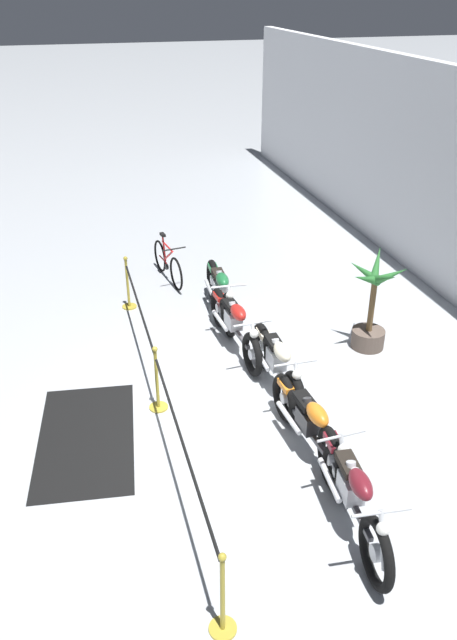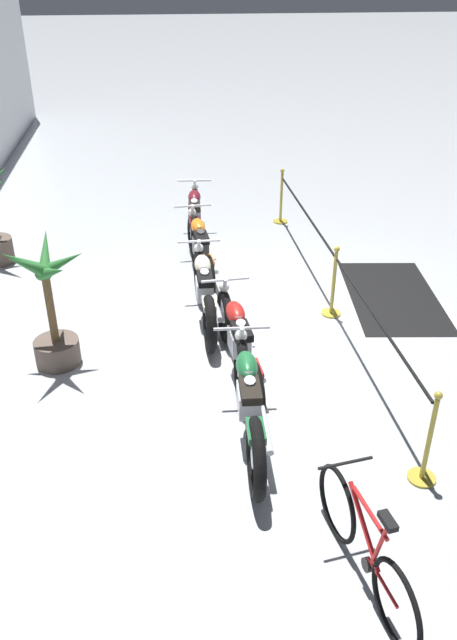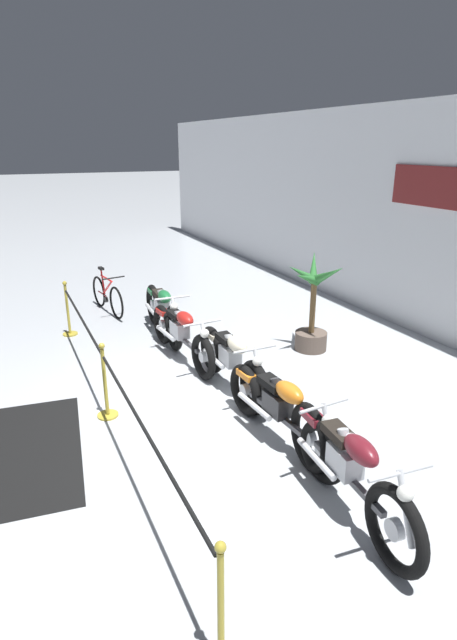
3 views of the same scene
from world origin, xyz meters
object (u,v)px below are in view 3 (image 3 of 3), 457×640
Objects in this scene: motorcycle_maroon_4 at (348,469)px; floor_banner at (24,452)px; stanchion_mid_right at (221,623)px; motorcycle_cream_2 at (232,361)px; motorcycle_green_0 at (163,311)px; stanchion_far_left at (89,341)px; bicycle at (107,296)px; potted_palm_right_of_row at (313,312)px; motorcycle_red_1 at (181,334)px; stanchion_mid_left at (106,392)px; motorcycle_orange_3 at (280,410)px.

motorcycle_maroon_4 is 3.74m from floor_banner.
motorcycle_cream_2 is at bearing 153.60° from stanchion_mid_right.
stanchion_far_left is (1.47, -1.61, 0.21)m from motorcycle_green_0.
potted_palm_right_of_row is (3.59, 2.81, 0.32)m from bicycle.
stanchion_far_left is at bearing -156.09° from motorcycle_maroon_4.
motorcycle_red_1 is 1.40m from motorcycle_cream_2.
motorcycle_green_0 is 1.04× the size of motorcycle_cream_2.
stanchion_mid_left is at bearing -91.07° from motorcycle_cream_2.
motorcycle_maroon_4 reaches higher than floor_banner.
stanchion_mid_left is at bearing 117.96° from floor_banner.
motorcycle_cream_2 is (2.57, 0.21, -0.02)m from motorcycle_green_0.
motorcycle_cream_2 is at bearing 88.93° from stanchion_mid_left.
bicycle is 1.60× the size of stanchion_mid_right.
stanchion_mid_right is 3.48m from floor_banner.
bicycle is 4.48m from stanchion_mid_left.
stanchion_mid_right is 0.44× the size of floor_banner.
potted_palm_right_of_row is at bearing 75.91° from motorcycle_red_1.
motorcycle_red_1 is 4.18m from motorcycle_maroon_4.
motorcycle_red_1 is 3.09m from bicycle.
stanchion_mid_left is 1.21m from floor_banner.
motorcycle_red_1 is at bearing -177.41° from motorcycle_maroon_4.
motorcycle_maroon_4 is 0.32× the size of stanchion_far_left.
stanchion_far_left is at bearing -121.20° from motorcycle_cream_2.
potted_palm_right_of_row is at bearing 150.63° from motorcycle_maroon_4.
stanchion_far_left is (-2.59, -1.75, 0.24)m from motorcycle_orange_3.
stanchion_far_left is at bearing 180.00° from stanchion_mid_right.
motorcycle_green_0 is at bearing 19.59° from bicycle.
motorcycle_cream_2 is at bearing -67.17° from potted_palm_right_of_row.
motorcycle_maroon_4 is (4.17, 0.19, 0.03)m from motorcycle_red_1.
stanchion_far_left reaches higher than motorcycle_orange_3.
stanchion_mid_left is 3.70m from stanchion_mid_right.
motorcycle_orange_3 is 3.14m from stanchion_far_left.
stanchion_mid_right is (4.77, -0.00, -0.34)m from stanchion_far_left.
bicycle is 8.13m from stanchion_mid_right.
stanchion_far_left reaches higher than motorcycle_maroon_4.
motorcycle_maroon_4 is (2.80, -0.09, 0.03)m from motorcycle_cream_2.
motorcycle_cream_2 is 2.12m from potted_palm_right_of_row.
motorcycle_red_1 is 2.30m from potted_palm_right_of_row.
floor_banner is at bearing -42.36° from motorcycle_green_0.
potted_palm_right_of_row is 1.64× the size of stanchion_mid_left.
floor_banner is (1.49, -1.08, -0.69)m from stanchion_far_left.
stanchion_far_left is at bearing 180.00° from stanchion_mid_left.
motorcycle_orange_3 is 2.20× the size of stanchion_mid_right.
potted_palm_right_of_row is at bearing 140.02° from stanchion_mid_right.
motorcycle_red_1 is 2.87m from motorcycle_orange_3.
bicycle is (-7.20, -0.78, -0.12)m from motorcycle_maroon_4.
motorcycle_cream_2 is 2.97m from floor_banner.
motorcycle_maroon_4 is 4.27m from stanchion_far_left.
stanchion_far_left is 6.73× the size of stanchion_mid_left.
stanchion_far_left is at bearing -94.35° from potted_palm_right_of_row.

